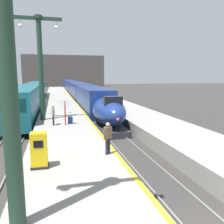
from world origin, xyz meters
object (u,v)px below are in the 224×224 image
at_px(passenger_mid_platform, 108,136).
at_px(departure_info_board, 65,107).
at_px(station_column_mid, 40,59).
at_px(rolling_suitcase, 70,120).
at_px(station_column_near, 3,6).
at_px(highspeed_train_main, 75,89).
at_px(ticket_machine_yellow, 39,151).
at_px(regional_train_adjacent, 32,95).
at_px(passenger_near_edge, 53,113).

xyz_separation_m(passenger_mid_platform, departure_info_board, (-1.79, 7.90, 0.52)).
relative_size(station_column_mid, departure_info_board, 4.34).
relative_size(rolling_suitcase, departure_info_board, 0.46).
xyz_separation_m(station_column_near, passenger_mid_platform, (3.69, 5.07, -4.70)).
xyz_separation_m(highspeed_train_main, ticket_machine_yellow, (-5.55, -43.79, -0.18)).
xyz_separation_m(rolling_suitcase, ticket_machine_yellow, (-1.99, -9.34, 0.44)).
bearing_deg(departure_info_board, station_column_mid, 123.95).
relative_size(station_column_near, ticket_machine_yellow, 5.94).
relative_size(regional_train_adjacent, station_column_mid, 3.97).
bearing_deg(ticket_machine_yellow, passenger_mid_platform, 16.21).
bearing_deg(station_column_mid, highspeed_train_main, 79.58).
bearing_deg(station_column_mid, station_column_near, -90.00).
relative_size(regional_train_adjacent, rolling_suitcase, 37.27).
relative_size(regional_train_adjacent, passenger_mid_platform, 21.66).
relative_size(regional_train_adjacent, passenger_near_edge, 21.66).
relative_size(passenger_mid_platform, rolling_suitcase, 1.72).
height_order(highspeed_train_main, passenger_mid_platform, highspeed_train_main).
xyz_separation_m(regional_train_adjacent, station_column_mid, (2.20, -15.21, 4.46)).
relative_size(highspeed_train_main, station_column_mid, 8.16).
height_order(rolling_suitcase, ticket_machine_yellow, ticket_machine_yellow).
bearing_deg(ticket_machine_yellow, passenger_near_edge, 86.24).
height_order(station_column_mid, rolling_suitcase, station_column_mid).
bearing_deg(regional_train_adjacent, station_column_mid, -81.77).
bearing_deg(rolling_suitcase, passenger_near_edge, -167.03).
height_order(regional_train_adjacent, rolling_suitcase, regional_train_adjacent).
bearing_deg(passenger_mid_platform, passenger_near_edge, 108.85).
bearing_deg(departure_info_board, regional_train_adjacent, 102.81).
bearing_deg(ticket_machine_yellow, station_column_near, -94.88).
bearing_deg(regional_train_adjacent, ticket_machine_yellow, -84.59).
bearing_deg(passenger_near_edge, rolling_suitcase, 12.97).
distance_m(highspeed_train_main, regional_train_adjacent, 18.73).
relative_size(passenger_near_edge, passenger_mid_platform, 1.00).
bearing_deg(ticket_machine_yellow, highspeed_train_main, 82.78).
bearing_deg(station_column_near, station_column_mid, 90.00).
relative_size(station_column_near, passenger_near_edge, 5.62).
height_order(rolling_suitcase, departure_info_board, departure_info_board).
distance_m(station_column_near, passenger_mid_platform, 7.84).
height_order(passenger_near_edge, ticket_machine_yellow, passenger_near_edge).
bearing_deg(highspeed_train_main, station_column_mid, -100.42).
bearing_deg(station_column_near, ticket_machine_yellow, 85.12).
bearing_deg(rolling_suitcase, regional_train_adjacent, 104.48).
relative_size(station_column_near, departure_info_board, 4.48).
xyz_separation_m(regional_train_adjacent, passenger_mid_platform, (5.89, -25.93, -0.09)).
distance_m(highspeed_train_main, station_column_mid, 32.96).
bearing_deg(station_column_near, departure_info_board, 81.65).
relative_size(station_column_mid, rolling_suitcase, 9.38).
bearing_deg(station_column_mid, rolling_suitcase, -45.21).
height_order(highspeed_train_main, ticket_machine_yellow, highspeed_train_main).
height_order(station_column_mid, departure_info_board, station_column_mid).
height_order(regional_train_adjacent, station_column_mid, station_column_mid).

